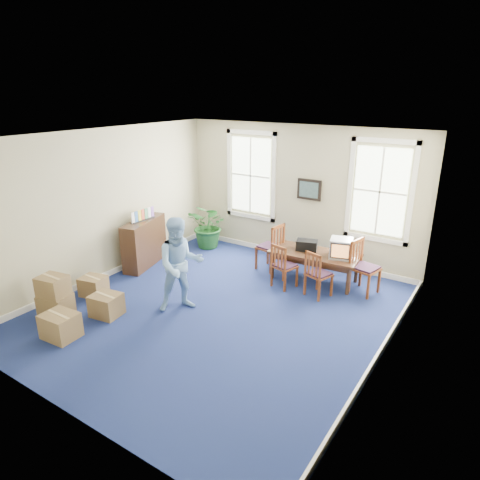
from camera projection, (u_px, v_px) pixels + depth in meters
The scene contains 25 objects.
floor at pixel (218, 310), 8.06m from camera, with size 6.50×6.50×0.00m, color navy.
ceiling at pixel (215, 137), 6.99m from camera, with size 6.50×6.50×0.00m, color white.
wall_back at pixel (298, 194), 10.08m from camera, with size 6.50×6.50×0.00m, color tan.
wall_front at pixel (51, 303), 4.96m from camera, with size 6.50×6.50×0.00m, color tan.
wall_left at pixel (103, 206), 9.07m from camera, with size 6.50×6.50×0.00m, color tan.
wall_right at pixel (390, 267), 5.97m from camera, with size 6.50×6.50×0.00m, color tan.
baseboard_back at pixel (295, 255), 10.58m from camera, with size 6.00×0.04×0.12m, color white.
baseboard_left at pixel (111, 272), 9.58m from camera, with size 0.04×6.50×0.12m, color white.
baseboard_right at pixel (376, 359), 6.50m from camera, with size 0.04×6.50×0.12m, color white.
window_left at pixel (251, 176), 10.64m from camera, with size 1.40×0.12×2.20m, color white, non-canonical shape.
window_right at pixel (380, 192), 8.98m from camera, with size 1.40×0.12×2.20m, color white, non-canonical shape.
wall_picture at pixel (309, 190), 9.84m from camera, with size 0.58×0.06×0.48m, color black, non-canonical shape.
conference_table at pixel (314, 266), 9.24m from camera, with size 1.88×0.85×0.64m, color #3D2416, non-canonical shape.
crt_tv at pixel (341, 248), 8.81m from camera, with size 0.44×0.48×0.40m, color #B7B7BC, non-canonical shape.
game_console at pixel (352, 259), 8.71m from camera, with size 0.14×0.17×0.04m, color white.
equipment_bag at pixel (307, 245), 9.24m from camera, with size 0.44×0.29×0.22m, color black.
chair_near_left at pixel (285, 265), 8.88m from camera, with size 0.43×0.43×0.96m, color brown, non-canonical shape.
chair_near_right at pixel (319, 273), 8.48m from camera, with size 0.43×0.43×0.96m, color brown, non-canonical shape.
chair_end_left at pixel (270, 246), 9.74m from camera, with size 0.49×0.49×1.10m, color brown, non-canonical shape.
chair_end_right at pixel (366, 268), 8.59m from camera, with size 0.49×0.49×1.10m, color brown, non-canonical shape.
man at pixel (180, 265), 7.84m from camera, with size 0.88×0.68×1.79m, color #83B1E4.
credenza at pixel (144, 243), 9.98m from camera, with size 0.40×1.40×1.10m, color #3D2416.
brochure_rack at pixel (143, 215), 9.74m from camera, with size 0.11×0.63×0.28m, color #99999E, non-canonical shape.
potted_plant at pixel (210, 226), 11.06m from camera, with size 1.06×0.92×1.18m, color #1A501E.
cardboard_boxes at pixel (66, 296), 7.73m from camera, with size 1.43×1.43×0.82m, color olive, non-canonical shape.
Camera 1 is at (4.27, -5.75, 3.95)m, focal length 32.00 mm.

